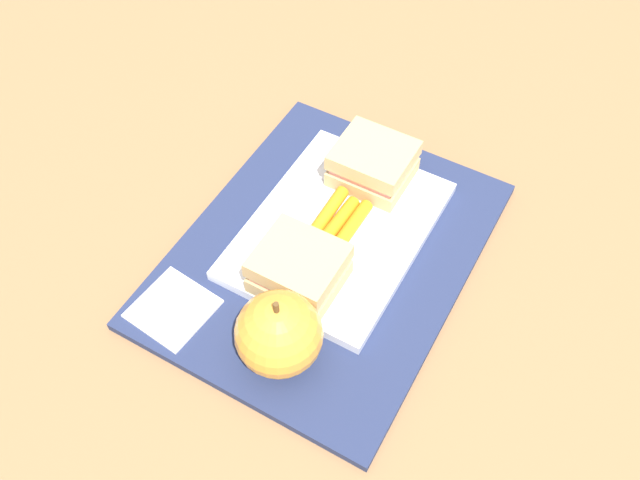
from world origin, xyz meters
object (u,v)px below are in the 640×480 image
food_tray (338,230)px  carrot_sticks_bundle (338,222)px  sandwich_half_left (373,164)px  apple (279,334)px  sandwich_half_right (299,268)px  paper_napkin (173,309)px

food_tray → carrot_sticks_bundle: (0.00, 0.00, 0.01)m
sandwich_half_left → apple: size_ratio=0.89×
sandwich_half_right → carrot_sticks_bundle: sandwich_half_right is taller
apple → sandwich_half_left: bearing=-174.5°
sandwich_half_right → paper_napkin: bearing=-49.0°
sandwich_half_right → carrot_sticks_bundle: 0.08m
sandwich_half_right → paper_napkin: size_ratio=1.14×
carrot_sticks_bundle → paper_napkin: (0.16, -0.09, -0.02)m
food_tray → sandwich_half_right: size_ratio=2.88×
food_tray → sandwich_half_left: sandwich_half_left is taller
food_tray → carrot_sticks_bundle: carrot_sticks_bundle is taller
sandwich_half_left → paper_napkin: (0.24, -0.09, -0.03)m
paper_napkin → food_tray: bearing=149.5°
sandwich_half_left → sandwich_half_right: 0.16m
apple → carrot_sticks_bundle: bearing=-171.6°
food_tray → carrot_sticks_bundle: size_ratio=2.91×
carrot_sticks_bundle → apple: apple is taller
carrot_sticks_bundle → apple: (0.15, 0.02, 0.02)m
apple → food_tray: bearing=-171.6°
sandwich_half_left → apple: 0.23m
food_tray → paper_napkin: bearing=-30.5°
sandwich_half_left → food_tray: bearing=0.0°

